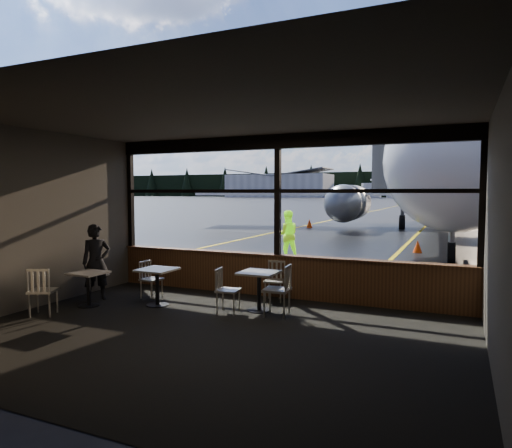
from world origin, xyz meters
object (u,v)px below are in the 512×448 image
Objects in this scene: jet_bridge at (461,191)px; passenger at (96,262)px; chair_near_n at (275,281)px; cone_wing at (309,223)px; cone_nose at (418,246)px; cafe_table_near at (259,291)px; chair_near_e at (277,290)px; cafe_table_mid at (157,287)px; chair_left_s at (43,291)px; chair_near_w at (228,291)px; cafe_table_left at (89,289)px; chair_mid_w at (151,280)px; ground_crew at (287,235)px; airliner at (447,131)px.

passenger is (-6.99, -7.32, -1.51)m from jet_bridge.
chair_near_n is 20.06m from cone_wing.
jet_bridge is 22.53× the size of cone_nose.
chair_near_e is at bearing -23.93° from cafe_table_near.
passenger reaches higher than cafe_table_mid.
chair_left_s is at bearing -143.04° from passenger.
chair_left_s reaches higher than chair_near_w.
cafe_table_near is 0.60m from chair_near_w.
chair_near_w reaches higher than cafe_table_left.
ground_crew is (0.64, 6.61, 0.43)m from chair_mid_w.
airliner is 54.48× the size of cafe_table_left.
cone_wing is at bearing 41.42° from passenger.
cone_nose is (2.51, 10.57, -0.19)m from chair_near_w.
chair_near_n is (2.00, 1.32, 0.04)m from cafe_table_mid.
cafe_table_near is at bearing -117.24° from jet_bridge.
cafe_table_left is 2.86m from chair_near_w.
chair_near_e is (-2.21, -20.89, -5.29)m from airliner.
cafe_table_mid is 1.37× the size of cone_wing.
chair_mid_w is at bearing -23.70° from passenger.
cone_wing is at bearing 99.16° from cafe_table_mid.
chair_near_w is at bearing -140.73° from cafe_table_near.
jet_bridge is at bearing 24.40° from chair_left_s.
cafe_table_near is (-3.48, -6.76, -1.93)m from jet_bridge.
chair_near_w is at bearing 61.78° from chair_near_n.
chair_left_s is 0.55× the size of ground_crew.
cafe_table_near is 10.39m from cone_nose.
jet_bridge is 6.61× the size of passenger.
cafe_table_near is at bearing 2.02° from chair_left_s.
cone_wing is at bearing 67.96° from chair_left_s.
passenger is (-3.51, -0.56, 0.42)m from cafe_table_near.
cafe_table_mid is 1.59× the size of cone_nose.
cafe_table_left is 3.75m from chair_near_n.
cone_wing reaches higher than cone_nose.
ground_crew is at bearing -137.64° from cone_nose.
chair_near_n is (-3.51, -5.90, -1.90)m from jet_bridge.
cafe_table_near is at bearing 120.55° from chair_near_w.
jet_bridge is 6.40× the size of ground_crew.
chair_left_s is 22.21m from cone_wing.
chair_mid_w reaches higher than cone_wing.
cone_wing is (-5.80, 20.40, -0.21)m from chair_near_e.
chair_near_n is at bearing 18.13° from chair_near_e.
cafe_table_left is at bearing -84.94° from chair_near_w.
chair_left_s is (-6.15, -22.62, -5.31)m from airliner.
cone_wing is at bearing 95.67° from cafe_table_left.
airliner is at bearing 162.85° from chair_near_w.
airliner is 23.18m from cafe_table_left.
jet_bridge is 4.26m from cone_nose.
chair_near_e is 0.93m from chair_near_w.
cone_nose is (3.92, 3.57, -0.59)m from ground_crew.
cone_nose is at bearing -14.42° from chair_near_e.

